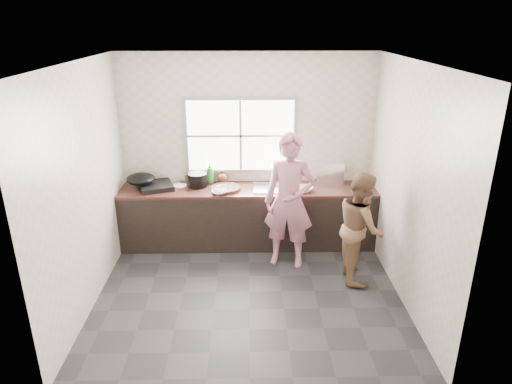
{
  "coord_description": "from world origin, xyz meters",
  "views": [
    {
      "loc": [
        -0.01,
        -4.74,
        3.12
      ],
      "look_at": [
        0.1,
        0.65,
        1.05
      ],
      "focal_mm": 32.0,
      "sensor_mm": 36.0,
      "label": 1
    }
  ],
  "objects_px": {
    "bottle_brown_short": "(223,177)",
    "glass_jar": "(202,180)",
    "black_pot": "(197,180)",
    "wok": "(141,179)",
    "bowl_held": "(295,191)",
    "pot_lid_left": "(161,188)",
    "woman": "(289,206)",
    "bottle_brown_tall": "(189,178)",
    "bottle_green": "(210,172)",
    "bowl_mince": "(219,192)",
    "bowl_crabs": "(305,190)",
    "dish_rack": "(327,172)",
    "pot_lid_right": "(170,184)",
    "plate_food": "(180,186)",
    "person_side": "(360,227)",
    "burner": "(156,186)",
    "cutting_board": "(226,188)"
  },
  "relations": [
    {
      "from": "bowl_crabs",
      "to": "pot_lid_left",
      "type": "height_order",
      "value": "bowl_crabs"
    },
    {
      "from": "bowl_mince",
      "to": "burner",
      "type": "xyz_separation_m",
      "value": [
        -0.9,
        0.24,
        0.01
      ]
    },
    {
      "from": "pot_lid_left",
      "to": "dish_rack",
      "type": "bearing_deg",
      "value": 5.18
    },
    {
      "from": "pot_lid_left",
      "to": "wok",
      "type": "bearing_deg",
      "value": 173.09
    },
    {
      "from": "bowl_held",
      "to": "bottle_green",
      "type": "height_order",
      "value": "bottle_green"
    },
    {
      "from": "pot_lid_left",
      "to": "cutting_board",
      "type": "bearing_deg",
      "value": -3.79
    },
    {
      "from": "woman",
      "to": "wok",
      "type": "bearing_deg",
      "value": 175.97
    },
    {
      "from": "bowl_mince",
      "to": "pot_lid_right",
      "type": "height_order",
      "value": "bowl_mince"
    },
    {
      "from": "woman",
      "to": "bottle_brown_tall",
      "type": "bearing_deg",
      "value": 162.75
    },
    {
      "from": "plate_food",
      "to": "pot_lid_left",
      "type": "xyz_separation_m",
      "value": [
        -0.25,
        -0.09,
        -0.0
      ]
    },
    {
      "from": "woman",
      "to": "pot_lid_left",
      "type": "bearing_deg",
      "value": 174.39
    },
    {
      "from": "bottle_brown_short",
      "to": "wok",
      "type": "bearing_deg",
      "value": -171.03
    },
    {
      "from": "woman",
      "to": "wok",
      "type": "distance_m",
      "value": 2.14
    },
    {
      "from": "black_pot",
      "to": "bottle_green",
      "type": "height_order",
      "value": "bottle_green"
    },
    {
      "from": "bottle_brown_short",
      "to": "glass_jar",
      "type": "relative_size",
      "value": 1.9
    },
    {
      "from": "bowl_held",
      "to": "bottle_green",
      "type": "relative_size",
      "value": 0.57
    },
    {
      "from": "bowl_crabs",
      "to": "wok",
      "type": "height_order",
      "value": "wok"
    },
    {
      "from": "cutting_board",
      "to": "wok",
      "type": "xyz_separation_m",
      "value": [
        -1.2,
        0.1,
        0.11
      ]
    },
    {
      "from": "burner",
      "to": "wok",
      "type": "bearing_deg",
      "value": 174.88
    },
    {
      "from": "bottle_brown_tall",
      "to": "dish_rack",
      "type": "bearing_deg",
      "value": 0.0
    },
    {
      "from": "bowl_mince",
      "to": "bottle_brown_short",
      "type": "distance_m",
      "value": 0.44
    },
    {
      "from": "woman",
      "to": "plate_food",
      "type": "distance_m",
      "value": 1.66
    },
    {
      "from": "bowl_held",
      "to": "black_pot",
      "type": "xyz_separation_m",
      "value": [
        -1.37,
        0.3,
        0.07
      ]
    },
    {
      "from": "person_side",
      "to": "bowl_mince",
      "type": "relative_size",
      "value": 6.95
    },
    {
      "from": "bowl_mince",
      "to": "black_pot",
      "type": "relative_size",
      "value": 0.74
    },
    {
      "from": "woman",
      "to": "bottle_green",
      "type": "relative_size",
      "value": 5.12
    },
    {
      "from": "burner",
      "to": "person_side",
      "type": "bearing_deg",
      "value": -20.28
    },
    {
      "from": "bowl_held",
      "to": "pot_lid_left",
      "type": "distance_m",
      "value": 1.89
    },
    {
      "from": "bowl_crabs",
      "to": "pot_lid_left",
      "type": "bearing_deg",
      "value": 175.74
    },
    {
      "from": "cutting_board",
      "to": "pot_lid_left",
      "type": "bearing_deg",
      "value": 176.21
    },
    {
      "from": "cutting_board",
      "to": "black_pot",
      "type": "xyz_separation_m",
      "value": [
        -0.41,
        0.14,
        0.08
      ]
    },
    {
      "from": "bottle_green",
      "to": "pot_lid_right",
      "type": "relative_size",
      "value": 1.19
    },
    {
      "from": "glass_jar",
      "to": "pot_lid_left",
      "type": "relative_size",
      "value": 0.36
    },
    {
      "from": "plate_food",
      "to": "glass_jar",
      "type": "relative_size",
      "value": 2.01
    },
    {
      "from": "person_side",
      "to": "dish_rack",
      "type": "bearing_deg",
      "value": 12.6
    },
    {
      "from": "pot_lid_right",
      "to": "woman",
      "type": "bearing_deg",
      "value": -25.23
    },
    {
      "from": "person_side",
      "to": "dish_rack",
      "type": "distance_m",
      "value": 1.26
    },
    {
      "from": "plate_food",
      "to": "pot_lid_left",
      "type": "bearing_deg",
      "value": -159.79
    },
    {
      "from": "cutting_board",
      "to": "dish_rack",
      "type": "distance_m",
      "value": 1.49
    },
    {
      "from": "bowl_mince",
      "to": "burner",
      "type": "bearing_deg",
      "value": 165.16
    },
    {
      "from": "plate_food",
      "to": "wok",
      "type": "bearing_deg",
      "value": -173.8
    },
    {
      "from": "bottle_brown_short",
      "to": "dish_rack",
      "type": "bearing_deg",
      "value": 0.0
    },
    {
      "from": "black_pot",
      "to": "wok",
      "type": "bearing_deg",
      "value": -177.0
    },
    {
      "from": "bowl_mince",
      "to": "bowl_crabs",
      "type": "relative_size",
      "value": 1.16
    },
    {
      "from": "bowl_crabs",
      "to": "dish_rack",
      "type": "xyz_separation_m",
      "value": [
        0.35,
        0.37,
        0.13
      ]
    },
    {
      "from": "bowl_mince",
      "to": "bowl_held",
      "type": "bearing_deg",
      "value": -0.07
    },
    {
      "from": "bottle_brown_short",
      "to": "pot_lid_left",
      "type": "height_order",
      "value": "bottle_brown_short"
    },
    {
      "from": "woman",
      "to": "burner",
      "type": "xyz_separation_m",
      "value": [
        -1.83,
        0.61,
        0.06
      ]
    },
    {
      "from": "burner",
      "to": "woman",
      "type": "bearing_deg",
      "value": -18.57
    },
    {
      "from": "bowl_mince",
      "to": "bowl_held",
      "type": "xyz_separation_m",
      "value": [
        1.04,
        -0.0,
        0.0
      ]
    }
  ]
}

